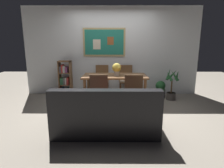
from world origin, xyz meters
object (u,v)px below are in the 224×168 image
at_px(bookshelf, 65,80).
at_px(potted_ivy, 160,89).
at_px(dining_chair_near_right, 133,91).
at_px(dining_chair_far_left, 102,78).
at_px(tv_remote, 137,75).
at_px(leather_couch, 106,116).
at_px(potted_palm, 172,87).
at_px(dining_table, 115,79).
at_px(flower_vase, 117,68).
at_px(dining_chair_far_right, 126,78).
at_px(dining_chair_near_left, 99,91).

relative_size(bookshelf, potted_ivy, 2.20).
relative_size(dining_chair_near_right, potted_ivy, 1.90).
bearing_deg(dining_chair_far_left, tv_remote, -43.86).
xyz_separation_m(leather_couch, bookshelf, (-1.28, 2.32, 0.17)).
relative_size(potted_palm, tv_remote, 6.04).
xyz_separation_m(dining_chair_near_right, potted_ivy, (0.96, 1.39, -0.30)).
distance_m(leather_couch, tv_remote, 1.72).
relative_size(dining_table, flower_vase, 5.16).
distance_m(dining_table, dining_chair_far_right, 0.87).
bearing_deg(dining_table, bookshelf, 153.57).
bearing_deg(dining_table, flower_vase, -42.04).
bearing_deg(bookshelf, leather_couch, -60.98).
height_order(dining_table, tv_remote, tv_remote).
relative_size(dining_chair_far_left, dining_chair_near_left, 1.00).
height_order(potted_palm, flower_vase, flower_vase).
distance_m(dining_chair_near_right, bookshelf, 2.37).
bearing_deg(tv_remote, dining_table, 169.60).
xyz_separation_m(dining_chair_far_left, leather_couch, (0.20, -2.38, -0.23)).
bearing_deg(potted_ivy, dining_chair_far_right, 171.09).
bearing_deg(flower_vase, potted_ivy, 27.48).
relative_size(dining_chair_far_right, leather_couch, 0.51).
relative_size(dining_chair_near_left, bookshelf, 0.87).
relative_size(dining_chair_far_right, tv_remote, 6.28).
bearing_deg(tv_remote, bookshelf, 157.65).
relative_size(dining_table, leather_couch, 0.89).
distance_m(dining_chair_near_right, leather_couch, 1.03).
xyz_separation_m(dining_chair_far_left, potted_palm, (1.95, -0.42, -0.18)).
distance_m(dining_chair_near_left, bookshelf, 1.84).
height_order(leather_couch, bookshelf, bookshelf).
bearing_deg(tv_remote, flower_vase, 173.44).
relative_size(dining_chair_far_left, flower_vase, 2.92).
bearing_deg(dining_chair_near_left, flower_vase, 60.76).
relative_size(dining_chair_near_right, flower_vase, 2.92).
relative_size(dining_table, potted_palm, 1.84).
distance_m(dining_chair_near_left, flower_vase, 0.90).
distance_m(dining_chair_near_left, leather_couch, 0.89).
height_order(dining_chair_near_right, potted_ivy, dining_chair_near_right).
xyz_separation_m(dining_chair_far_right, potted_ivy, (1.00, -0.16, -0.30)).
height_order(dining_chair_far_right, potted_palm, dining_chair_far_right).
bearing_deg(dining_chair_far_left, dining_chair_far_right, 0.03).
bearing_deg(bookshelf, dining_chair_far_right, 2.00).
bearing_deg(tv_remote, potted_ivy, 42.70).
height_order(dining_chair_near_right, flower_vase, flower_vase).
distance_m(dining_chair_far_left, tv_remote, 1.30).
bearing_deg(dining_chair_far_right, potted_palm, -18.93).
xyz_separation_m(dining_table, dining_chair_far_left, (-0.37, 0.79, -0.12)).
distance_m(dining_chair_far_right, potted_ivy, 1.06).
bearing_deg(potted_palm, tv_remote, -155.81).
distance_m(dining_chair_far_right, flower_vase, 0.97).
xyz_separation_m(dining_chair_far_right, leather_couch, (-0.51, -2.38, -0.23)).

